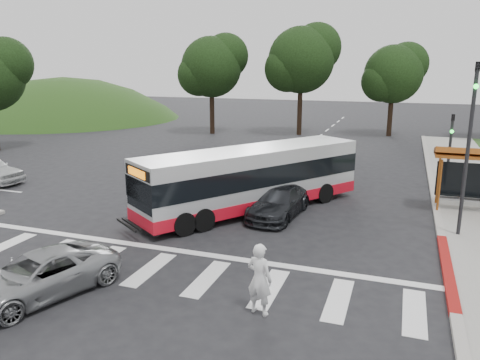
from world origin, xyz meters
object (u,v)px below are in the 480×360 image
at_px(silver_suv_south, 39,275).
at_px(pedestrian, 259,279).
at_px(transit_bus, 252,180).
at_px(dark_sedan, 279,202).

bearing_deg(silver_suv_south, pedestrian, 30.39).
relative_size(transit_bus, pedestrian, 5.55).
height_order(transit_bus, dark_sedan, transit_bus).
xyz_separation_m(pedestrian, dark_sedan, (-1.62, 8.11, -0.34)).
distance_m(pedestrian, silver_suv_south, 6.26).
relative_size(pedestrian, dark_sedan, 0.45).
height_order(dark_sedan, silver_suv_south, dark_sedan).
bearing_deg(pedestrian, dark_sedan, -63.84).
height_order(pedestrian, dark_sedan, pedestrian).
relative_size(pedestrian, silver_suv_south, 0.44).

